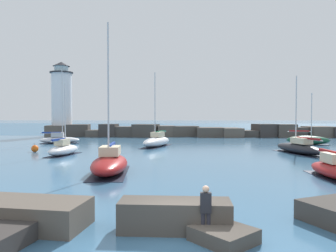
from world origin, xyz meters
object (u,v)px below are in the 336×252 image
sailboat_moored_1 (299,148)px  mooring_buoy_orange_near (35,149)px  sailboat_moored_2 (59,139)px  sailboat_moored_7 (308,140)px  person_on_rocks (206,209)px  sailboat_moored_0 (157,141)px  sailboat_moored_6 (110,163)px  lighthouse (62,104)px  sailboat_moored_5 (63,149)px

sailboat_moored_1 → mooring_buoy_orange_near: sailboat_moored_1 is taller
sailboat_moored_2 → sailboat_moored_1: bearing=-20.8°
sailboat_moored_7 → mooring_buoy_orange_near: size_ratio=7.37×
sailboat_moored_2 → person_on_rocks: sailboat_moored_2 is taller
sailboat_moored_0 → sailboat_moored_6: (-1.57, -20.34, -0.02)m
person_on_rocks → sailboat_moored_7: bearing=65.4°
sailboat_moored_1 → mooring_buoy_orange_near: size_ratio=8.51×
lighthouse → sailboat_moored_6: lighthouse is taller
sailboat_moored_1 → sailboat_moored_6: sailboat_moored_6 is taller
sailboat_moored_2 → sailboat_moored_0: bearing=-16.1°
sailboat_moored_5 → person_on_rocks: sailboat_moored_5 is taller
sailboat_moored_5 → lighthouse: bearing=111.1°
sailboat_moored_7 → person_on_rocks: (-16.65, -36.28, 0.33)m
sailboat_moored_2 → sailboat_moored_5: size_ratio=1.47×
lighthouse → sailboat_moored_5: bearing=-68.9°
sailboat_moored_1 → mooring_buoy_orange_near: (-28.94, 0.01, -0.24)m
sailboat_moored_7 → mooring_buoy_orange_near: sailboat_moored_7 is taller
sailboat_moored_1 → person_on_rocks: sailboat_moored_1 is taller
sailboat_moored_5 → sailboat_moored_7: 32.94m
mooring_buoy_orange_near → person_on_rocks: (17.39, -24.90, 0.58)m
lighthouse → sailboat_moored_0: 30.92m
sailboat_moored_2 → sailboat_moored_6: (13.22, -24.61, 0.10)m
lighthouse → sailboat_moored_7: bearing=-23.0°
sailboat_moored_2 → sailboat_moored_7: (35.82, -0.29, 0.03)m
sailboat_moored_0 → sailboat_moored_6: size_ratio=0.93×
lighthouse → sailboat_moored_6: 46.85m
mooring_buoy_orange_near → person_on_rocks: bearing=-55.1°
sailboat_moored_2 → sailboat_moored_5: 15.49m
sailboat_moored_5 → person_on_rocks: size_ratio=4.26×
sailboat_moored_5 → mooring_buoy_orange_near: bearing=148.3°
sailboat_moored_2 → sailboat_moored_6: sailboat_moored_2 is taller
lighthouse → sailboat_moored_5: (12.31, -31.87, -5.92)m
sailboat_moored_5 → sailboat_moored_6: sailboat_moored_6 is taller
sailboat_moored_5 → person_on_rocks: (13.17, -22.29, 0.36)m
sailboat_moored_2 → sailboat_moored_7: size_ratio=1.50×
sailboat_moored_0 → sailboat_moored_2: size_ratio=0.89×
sailboat_moored_2 → sailboat_moored_7: sailboat_moored_2 is taller
sailboat_moored_0 → sailboat_moored_5: size_ratio=1.31×
sailboat_moored_6 → mooring_buoy_orange_near: (-11.44, 12.94, -0.32)m
person_on_rocks → sailboat_moored_0: bearing=97.7°
lighthouse → mooring_buoy_orange_near: (8.09, -29.26, -6.14)m
sailboat_moored_2 → sailboat_moored_5: sailboat_moored_2 is taller
sailboat_moored_2 → mooring_buoy_orange_near: 11.81m
sailboat_moored_0 → sailboat_moored_1: bearing=-25.0°
sailboat_moored_0 → sailboat_moored_5: sailboat_moored_0 is taller
sailboat_moored_7 → person_on_rocks: bearing=-114.6°
lighthouse → sailboat_moored_7: lighthouse is taller
sailboat_moored_1 → sailboat_moored_7: 12.49m
mooring_buoy_orange_near → lighthouse: bearing=105.4°
sailboat_moored_1 → sailboat_moored_5: bearing=-174.0°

